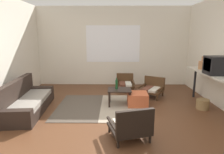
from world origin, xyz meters
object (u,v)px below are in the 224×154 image
(coffee_table, at_px, (119,93))
(armchair_by_window, at_px, (125,83))
(crt_television, at_px, (218,65))
(couch, at_px, (26,102))
(armchair_striped_foreground, at_px, (131,126))
(clay_vase, at_px, (204,65))
(armchair_corner, at_px, (152,88))
(wicker_basket, at_px, (203,104))
(glass_bottle, at_px, (117,84))
(console_shelf, at_px, (211,76))
(ottoman_orange, at_px, (137,99))

(coffee_table, xyz_separation_m, armchair_by_window, (0.22, 1.36, -0.08))
(crt_television, bearing_deg, armchair_by_window, 136.88)
(couch, xyz_separation_m, armchair_striped_foreground, (2.30, -1.23, 0.03))
(coffee_table, distance_m, clay_vase, 2.26)
(couch, height_order, armchair_corner, couch)
(armchair_corner, distance_m, wicker_basket, 1.43)
(glass_bottle, bearing_deg, console_shelf, -5.62)
(ottoman_orange, bearing_deg, glass_bottle, 173.38)
(console_shelf, distance_m, glass_bottle, 2.25)
(ottoman_orange, relative_size, crt_television, 1.04)
(crt_television, relative_size, glass_bottle, 1.65)
(wicker_basket, bearing_deg, armchair_corner, 135.56)
(ottoman_orange, bearing_deg, couch, -170.58)
(armchair_striped_foreground, relative_size, wicker_basket, 2.64)
(couch, bearing_deg, coffee_table, 12.16)
(console_shelf, bearing_deg, armchair_by_window, 141.16)
(armchair_corner, distance_m, ottoman_orange, 0.92)
(coffee_table, xyz_separation_m, glass_bottle, (-0.07, 0.03, 0.21))
(armchair_by_window, distance_m, crt_television, 2.76)
(armchair_striped_foreground, xyz_separation_m, ottoman_orange, (0.31, 1.66, -0.09))
(armchair_by_window, relative_size, ottoman_orange, 1.14)
(armchair_by_window, xyz_separation_m, armchair_corner, (0.74, -0.63, 0.01))
(clay_vase, distance_m, wicker_basket, 1.02)
(couch, xyz_separation_m, crt_television, (4.30, 0.03, 0.86))
(couch, xyz_separation_m, armchair_corner, (3.12, 1.19, 0.03))
(armchair_by_window, bearing_deg, ottoman_orange, -80.57)
(coffee_table, xyz_separation_m, wicker_basket, (1.99, -0.27, -0.20))
(console_shelf, bearing_deg, clay_vase, 90.00)
(armchair_by_window, height_order, armchair_corner, armchair_corner)
(console_shelf, xyz_separation_m, wicker_basket, (-0.16, -0.08, -0.67))
(couch, xyz_separation_m, ottoman_orange, (2.61, 0.43, -0.06))
(armchair_corner, relative_size, glass_bottle, 2.88)
(clay_vase, bearing_deg, console_shelf, -90.00)
(console_shelf, bearing_deg, coffee_table, 174.98)
(glass_bottle, bearing_deg, crt_television, -11.93)
(ottoman_orange, relative_size, console_shelf, 0.27)
(console_shelf, relative_size, clay_vase, 5.53)
(wicker_basket, bearing_deg, crt_television, -46.51)
(armchair_by_window, relative_size, glass_bottle, 1.95)
(couch, height_order, armchair_striped_foreground, couch)
(console_shelf, xyz_separation_m, crt_television, (-0.00, -0.25, 0.29))
(coffee_table, bearing_deg, armchair_striped_foreground, -85.22)
(coffee_table, xyz_separation_m, armchair_striped_foreground, (0.14, -1.69, -0.07))
(couch, xyz_separation_m, wicker_basket, (4.14, 0.19, -0.11))
(armchair_striped_foreground, bearing_deg, crt_television, 32.07)
(armchair_striped_foreground, height_order, glass_bottle, glass_bottle)
(coffee_table, relative_size, armchair_by_window, 1.02)
(armchair_by_window, height_order, armchair_striped_foreground, armchair_striped_foreground)
(armchair_striped_foreground, distance_m, clay_vase, 2.88)
(crt_television, height_order, wicker_basket, crt_television)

